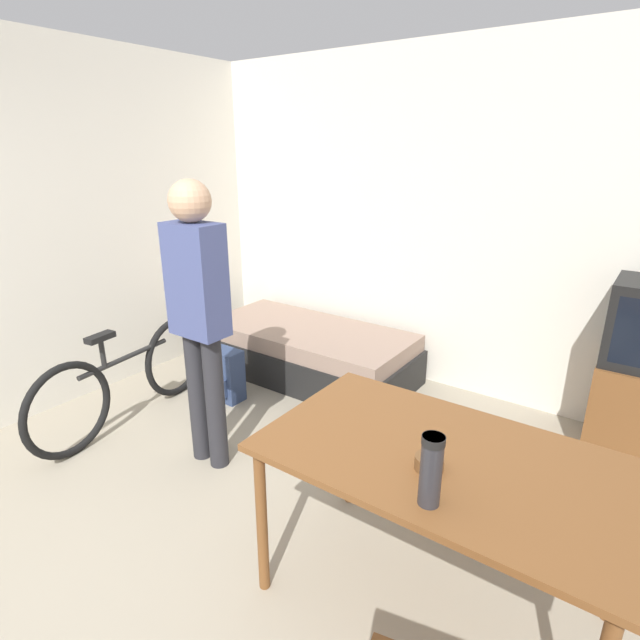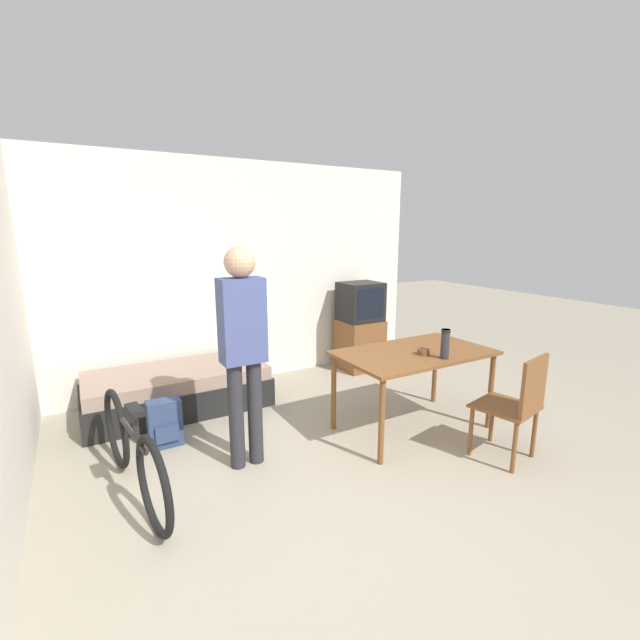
{
  "view_description": "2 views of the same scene",
  "coord_description": "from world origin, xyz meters",
  "views": [
    {
      "loc": [
        1.63,
        -0.45,
        1.94
      ],
      "look_at": [
        -0.12,
        2.02,
        0.89
      ],
      "focal_mm": 28.0,
      "sensor_mm": 36.0,
      "label": 1
    },
    {
      "loc": [
        -1.65,
        -1.67,
        1.91
      ],
      "look_at": [
        0.34,
        1.78,
        1.05
      ],
      "focal_mm": 24.0,
      "sensor_mm": 36.0,
      "label": 2
    }
  ],
  "objects": [
    {
      "name": "wall_back",
      "position": [
        0.0,
        3.37,
        1.35
      ],
      "size": [
        5.19,
        0.06,
        2.7
      ],
      "color": "silver",
      "rests_on": "ground_plane"
    },
    {
      "name": "wall_left",
      "position": [
        -2.12,
        1.67,
        1.35
      ],
      "size": [
        0.06,
        4.34,
        2.7
      ],
      "color": "silver",
      "rests_on": "ground_plane"
    },
    {
      "name": "dining_table",
      "position": [
        1.05,
        1.23,
        0.7
      ],
      "size": [
        1.44,
        0.86,
        0.78
      ],
      "color": "brown",
      "rests_on": "ground_plane"
    },
    {
      "name": "mate_bowl",
      "position": [
        1.04,
        1.11,
        0.8
      ],
      "size": [
        0.11,
        0.11,
        0.05
      ],
      "color": "brown",
      "rests_on": "dining_table"
    },
    {
      "name": "person_standing",
      "position": [
        -0.57,
        1.41,
        1.05
      ],
      "size": [
        0.34,
        0.24,
        1.78
      ],
      "color": "#28282D",
      "rests_on": "ground_plane"
    },
    {
      "name": "thermos_flask",
      "position": [
        1.12,
        0.93,
        0.92
      ],
      "size": [
        0.08,
        0.08,
        0.27
      ],
      "color": "#2D2D33",
      "rests_on": "dining_table"
    },
    {
      "name": "backpack",
      "position": [
        -1.09,
        2.07,
        0.21
      ],
      "size": [
        0.29,
        0.2,
        0.43
      ],
      "color": "navy",
      "rests_on": "ground_plane"
    },
    {
      "name": "bicycle",
      "position": [
        -1.42,
        1.42,
        0.34
      ],
      "size": [
        0.26,
        1.63,
        0.74
      ],
      "color": "black",
      "rests_on": "ground_plane"
    },
    {
      "name": "daybed",
      "position": [
        -0.81,
        2.82,
        0.22
      ],
      "size": [
        1.86,
        0.88,
        0.44
      ],
      "color": "black",
      "rests_on": "ground_plane"
    }
  ]
}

